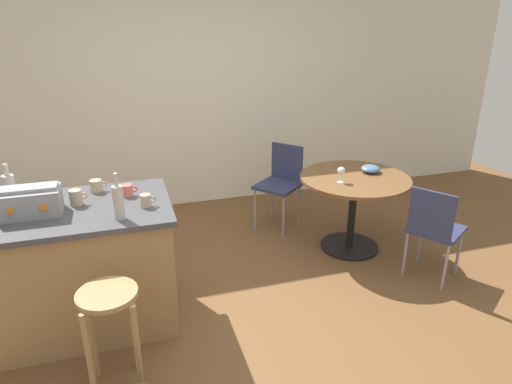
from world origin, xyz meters
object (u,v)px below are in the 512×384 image
Objects in this scene: cup_1 at (146,200)px; cup_3 at (76,197)px; bottle_2 at (10,189)px; serving_bowl at (371,169)px; dining_table at (354,194)px; kitchen_island at (77,267)px; cup_0 at (127,190)px; folding_chair_far at (434,227)px; bottle_0 at (118,202)px; wooden_stool at (110,319)px; folding_chair_near at (281,180)px; toolbox at (30,202)px; cup_4 at (96,186)px; wine_glass at (341,171)px.

cup_3 is at bearing 159.07° from cup_1.
serving_bowl is (3.00, 0.33, -0.26)m from bottle_2.
dining_table is 5.67× the size of serving_bowl.
kitchen_island is at bearing -139.77° from cup_3.
bottle_2 is at bearing 173.96° from cup_0.
cup_3 is (-2.75, 0.30, 0.48)m from folding_chair_far.
wooden_stool is at bearing -103.86° from bottle_0.
dining_table is at bearing 9.33° from cup_0.
bottle_0 is at bearing -98.87° from cup_0.
kitchen_island is at bearing 174.92° from folding_chair_far.
cup_1 reaches higher than cup_0.
folding_chair_far is 2.72× the size of bottle_0.
bottle_0 is 2.89× the size of cup_1.
wooden_stool is 3.80× the size of serving_bowl.
dining_table is 0.83m from folding_chair_near.
bottle_0 is (-2.10, -0.73, 0.48)m from dining_table.
toolbox is at bearing 156.53° from bottle_0.
serving_bowl is (2.45, 0.25, -0.19)m from cup_4.
bottle_0 reaches higher than cup_3.
cup_4 is at bearing 92.26° from wooden_stool.
toolbox is at bearing -169.57° from dining_table.
wine_glass is (2.45, 0.40, -0.17)m from toolbox.
bottle_2 reaches higher than cup_4.
cup_1 is 0.51m from cup_4.
bottle_0 is 0.25m from cup_1.
folding_chair_far is 7.06× the size of cup_3.
cup_0 reaches higher than dining_table.
cup_1 is at bearing -20.93° from cup_3.
bottle_0 reaches higher than serving_bowl.
wine_glass is at bearing 7.59° from cup_0.
folding_chair_near reaches higher than folding_chair_far.
wine_glass is at bearing 18.55° from bottle_0.
cup_3 is 0.66× the size of serving_bowl.
bottle_2 reaches higher than cup_1.
cup_3 is at bearing -171.94° from wine_glass.
bottle_2 reaches higher than toolbox.
cup_4 is at bearing 129.88° from cup_1.
bottle_0 is at bearing -23.47° from toolbox.
bottle_0 is (-1.62, -1.40, 0.52)m from folding_chair_near.
wooden_stool is 2.20× the size of bottle_0.
bottle_2 is 2.01× the size of wine_glass.
folding_chair_far is 0.84m from serving_bowl.
wooden_stool is 0.82m from cup_1.
bottle_0 reaches higher than cup_1.
bottle_2 is (-2.80, -0.25, 0.47)m from dining_table.
serving_bowl is at bearing 10.37° from cup_3.
bottle_2 is at bearing -176.39° from wine_glass.
kitchen_island is 1.34× the size of dining_table.
bottle_2 reaches higher than kitchen_island.
cup_0 is 0.64× the size of serving_bowl.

